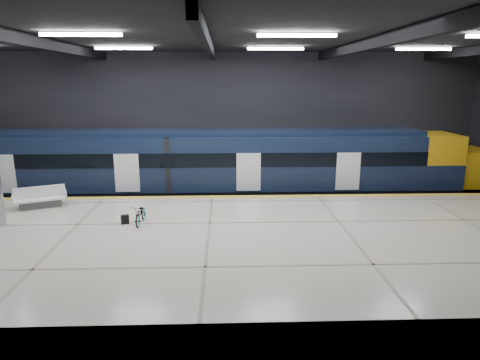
{
  "coord_description": "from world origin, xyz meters",
  "views": [
    {
      "loc": [
        0.6,
        -16.66,
        6.43
      ],
      "look_at": [
        1.26,
        1.5,
        2.2
      ],
      "focal_mm": 32.0,
      "sensor_mm": 36.0,
      "label": 1
    }
  ],
  "objects": [
    {
      "name": "train",
      "position": [
        0.57,
        5.5,
        2.06
      ],
      "size": [
        29.4,
        2.84,
        3.79
      ],
      "color": "black",
      "rests_on": "ground"
    },
    {
      "name": "room_shell",
      "position": [
        -0.0,
        0.0,
        5.72
      ],
      "size": [
        30.1,
        16.1,
        8.05
      ],
      "color": "black",
      "rests_on": "ground"
    },
    {
      "name": "safety_strip",
      "position": [
        0.0,
        2.75,
        1.11
      ],
      "size": [
        30.0,
        0.4,
        0.01
      ],
      "primitive_type": "cube",
      "color": "gold",
      "rests_on": "platform"
    },
    {
      "name": "rails",
      "position": [
        0.0,
        5.5,
        0.08
      ],
      "size": [
        30.0,
        1.52,
        0.16
      ],
      "color": "gray",
      "rests_on": "ground"
    },
    {
      "name": "bicycle",
      "position": [
        -2.62,
        -0.98,
        1.48
      ],
      "size": [
        0.55,
        1.47,
        0.77
      ],
      "primitive_type": "imported",
      "rotation": [
        0.0,
        0.0,
        -0.03
      ],
      "color": "#99999E",
      "rests_on": "platform"
    },
    {
      "name": "platform",
      "position": [
        0.0,
        -2.5,
        0.55
      ],
      "size": [
        30.0,
        11.0,
        1.1
      ],
      "primitive_type": "cube",
      "color": "beige",
      "rests_on": "ground"
    },
    {
      "name": "bench",
      "position": [
        -7.36,
        1.34,
        1.43
      ],
      "size": [
        2.29,
        1.64,
        0.93
      ],
      "rotation": [
        0.0,
        0.0,
        0.41
      ],
      "color": "#595B60",
      "rests_on": "platform"
    },
    {
      "name": "pannier_bag",
      "position": [
        -3.22,
        -0.98,
        1.28
      ],
      "size": [
        0.34,
        0.26,
        0.35
      ],
      "primitive_type": "cube",
      "rotation": [
        0.0,
        0.0,
        0.29
      ],
      "color": "black",
      "rests_on": "platform"
    },
    {
      "name": "ground",
      "position": [
        0.0,
        0.0,
        0.0
      ],
      "size": [
        30.0,
        30.0,
        0.0
      ],
      "primitive_type": "plane",
      "color": "black",
      "rests_on": "ground"
    }
  ]
}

